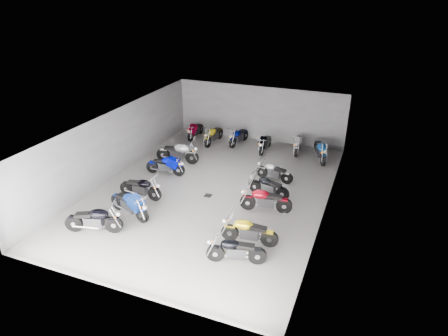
# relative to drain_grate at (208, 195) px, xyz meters

# --- Properties ---
(ground) EXTENTS (14.00, 14.00, 0.00)m
(ground) POSITION_rel_drain_grate_xyz_m (0.00, 0.50, -0.01)
(ground) COLOR gray
(ground) RESTS_ON ground
(wall_back) EXTENTS (10.00, 0.10, 3.20)m
(wall_back) POSITION_rel_drain_grate_xyz_m (0.00, 7.50, 1.59)
(wall_back) COLOR gray
(wall_back) RESTS_ON ground
(wall_left) EXTENTS (0.10, 14.00, 3.20)m
(wall_left) POSITION_rel_drain_grate_xyz_m (-5.00, 0.50, 1.59)
(wall_left) COLOR gray
(wall_left) RESTS_ON ground
(wall_right) EXTENTS (0.10, 14.00, 3.20)m
(wall_right) POSITION_rel_drain_grate_xyz_m (5.00, 0.50, 1.59)
(wall_right) COLOR gray
(wall_right) RESTS_ON ground
(ceiling) EXTENTS (10.00, 14.00, 0.04)m
(ceiling) POSITION_rel_drain_grate_xyz_m (0.00, 0.50, 3.21)
(ceiling) COLOR black
(ceiling) RESTS_ON wall_back
(drain_grate) EXTENTS (0.32, 0.32, 0.01)m
(drain_grate) POSITION_rel_drain_grate_xyz_m (0.00, 0.00, 0.00)
(drain_grate) COLOR black
(drain_grate) RESTS_ON ground
(motorcycle_left_a) EXTENTS (2.15, 0.82, 0.97)m
(motorcycle_left_a) POSITION_rel_drain_grate_xyz_m (-2.84, -4.14, 0.52)
(motorcycle_left_a) COLOR black
(motorcycle_left_a) RESTS_ON ground
(motorcycle_left_b) EXTENTS (2.17, 0.84, 0.98)m
(motorcycle_left_b) POSITION_rel_drain_grate_xyz_m (-2.26, -2.68, 0.53)
(motorcycle_left_b) COLOR black
(motorcycle_left_b) RESTS_ON ground
(motorcycle_left_c) EXTENTS (2.06, 0.40, 0.90)m
(motorcycle_left_c) POSITION_rel_drain_grate_xyz_m (-2.65, -1.24, 0.49)
(motorcycle_left_c) COLOR black
(motorcycle_left_c) RESTS_ON ground
(motorcycle_left_e) EXTENTS (2.00, 0.45, 0.88)m
(motorcycle_left_e) POSITION_rel_drain_grate_xyz_m (-2.79, 1.23, 0.47)
(motorcycle_left_e) COLOR black
(motorcycle_left_e) RESTS_ON ground
(motorcycle_left_f) EXTENTS (2.30, 0.53, 1.01)m
(motorcycle_left_f) POSITION_rel_drain_grate_xyz_m (-2.89, 2.71, 0.55)
(motorcycle_left_f) COLOR black
(motorcycle_left_f) RESTS_ON ground
(motorcycle_right_a) EXTENTS (2.00, 0.70, 0.90)m
(motorcycle_right_a) POSITION_rel_drain_grate_xyz_m (2.71, -3.89, 0.48)
(motorcycle_right_a) COLOR black
(motorcycle_right_a) RESTS_ON ground
(motorcycle_right_b) EXTENTS (2.11, 0.47, 0.93)m
(motorcycle_right_b) POSITION_rel_drain_grate_xyz_m (2.78, -2.68, 0.50)
(motorcycle_right_b) COLOR black
(motorcycle_right_b) RESTS_ON ground
(motorcycle_right_d) EXTENTS (2.15, 0.58, 0.95)m
(motorcycle_right_d) POSITION_rel_drain_grate_xyz_m (2.70, -0.33, 0.51)
(motorcycle_right_d) COLOR black
(motorcycle_right_d) RESTS_ON ground
(motorcycle_right_e) EXTENTS (1.93, 0.51, 0.85)m
(motorcycle_right_e) POSITION_rel_drain_grate_xyz_m (2.46, 0.98, 0.46)
(motorcycle_right_e) COLOR black
(motorcycle_right_e) RESTS_ON ground
(motorcycle_right_f) EXTENTS (1.87, 0.49, 0.83)m
(motorcycle_right_f) POSITION_rel_drain_grate_xyz_m (2.30, 2.53, 0.44)
(motorcycle_right_f) COLOR black
(motorcycle_right_f) RESTS_ON ground
(motorcycle_back_a) EXTENTS (0.38, 1.96, 0.86)m
(motorcycle_back_a) POSITION_rel_drain_grate_xyz_m (-3.62, 6.34, 0.46)
(motorcycle_back_a) COLOR black
(motorcycle_back_a) RESTS_ON ground
(motorcycle_back_b) EXTENTS (0.46, 2.18, 0.96)m
(motorcycle_back_b) POSITION_rel_drain_grate_xyz_m (-2.23, 5.88, 0.52)
(motorcycle_back_b) COLOR black
(motorcycle_back_b) RESTS_ON ground
(motorcycle_back_c) EXTENTS (0.53, 2.06, 0.91)m
(motorcycle_back_c) POSITION_rel_drain_grate_xyz_m (-0.83, 6.28, 0.49)
(motorcycle_back_c) COLOR black
(motorcycle_back_c) RESTS_ON ground
(motorcycle_back_d) EXTENTS (0.39, 2.01, 0.88)m
(motorcycle_back_d) POSITION_rel_drain_grate_xyz_m (0.89, 5.85, 0.48)
(motorcycle_back_d) COLOR black
(motorcycle_back_d) RESTS_ON ground
(motorcycle_back_e) EXTENTS (0.47, 2.14, 0.94)m
(motorcycle_back_e) POSITION_rel_drain_grate_xyz_m (2.64, 6.37, 0.51)
(motorcycle_back_e) COLOR black
(motorcycle_back_e) RESTS_ON ground
(motorcycle_back_f) EXTENTS (0.99, 2.19, 1.01)m
(motorcycle_back_f) POSITION_rel_drain_grate_xyz_m (3.93, 5.78, 0.54)
(motorcycle_back_f) COLOR black
(motorcycle_back_f) RESTS_ON ground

